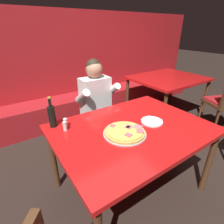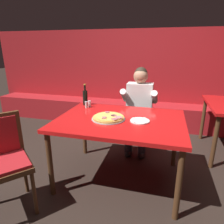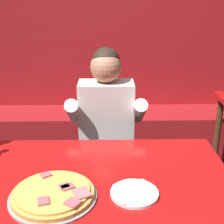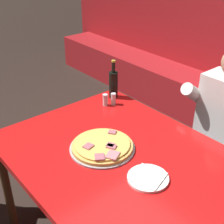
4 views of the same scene
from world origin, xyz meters
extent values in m
plane|color=black|center=(0.00, 0.00, 0.00)|extent=(24.00, 24.00, 0.00)
cube|color=#A3191E|center=(0.00, 2.18, 0.95)|extent=(6.80, 0.16, 1.90)
cube|color=#A3191E|center=(0.00, 1.86, 0.23)|extent=(6.46, 0.48, 0.46)
cylinder|color=#4C2D19|center=(-0.65, -0.47, 0.37)|extent=(0.06, 0.06, 0.74)
cylinder|color=#4C2D19|center=(0.65, -0.47, 0.37)|extent=(0.06, 0.06, 0.74)
cylinder|color=#4C2D19|center=(-0.65, 0.47, 0.37)|extent=(0.06, 0.06, 0.74)
cylinder|color=#4C2D19|center=(0.65, 0.47, 0.37)|extent=(0.06, 0.06, 0.74)
cube|color=red|center=(0.00, 0.00, 0.76)|extent=(1.41, 1.05, 0.04)
cylinder|color=#9E9EA3|center=(-0.13, -0.05, 0.78)|extent=(0.38, 0.38, 0.01)
cylinder|color=gold|center=(-0.13, -0.05, 0.80)|extent=(0.35, 0.35, 0.02)
cylinder|color=#E0B251|center=(-0.13, -0.05, 0.81)|extent=(0.32, 0.32, 0.01)
cube|color=#C6757A|center=(0.00, -0.07, 0.82)|extent=(0.09, 0.10, 0.01)
cube|color=#A85B66|center=(-0.17, 0.07, 0.82)|extent=(0.06, 0.06, 0.01)
cube|color=#A85B66|center=(-0.15, -0.13, 0.82)|extent=(0.06, 0.06, 0.01)
cube|color=#A85B66|center=(-0.03, -0.14, 0.82)|extent=(0.08, 0.07, 0.01)
cube|color=#A85B66|center=(-0.06, -0.03, 0.82)|extent=(0.07, 0.06, 0.01)
cube|color=#B76670|center=(-0.08, -0.02, 0.82)|extent=(0.06, 0.05, 0.01)
cylinder|color=white|center=(0.22, -0.03, 0.79)|extent=(0.21, 0.21, 0.01)
cube|color=white|center=(0.22, -0.03, 0.80)|extent=(0.19, 0.19, 0.01)
cylinder|color=black|center=(-0.59, 0.43, 0.88)|extent=(0.07, 0.07, 0.20)
cylinder|color=black|center=(-0.59, 0.43, 1.02)|extent=(0.03, 0.03, 0.08)
cylinder|color=#B29933|center=(-0.59, 0.43, 1.07)|extent=(0.03, 0.03, 0.01)
cylinder|color=silver|center=(-0.50, 0.36, 0.82)|extent=(0.04, 0.04, 0.07)
cylinder|color=#516B33|center=(-0.50, 0.36, 0.80)|extent=(0.03, 0.03, 0.04)
cylinder|color=silver|center=(-0.50, 0.36, 0.86)|extent=(0.04, 0.04, 0.01)
cylinder|color=silver|center=(-0.53, 0.30, 0.82)|extent=(0.04, 0.04, 0.07)
cylinder|color=#B23323|center=(-0.53, 0.30, 0.80)|extent=(0.03, 0.03, 0.04)
cylinder|color=silver|center=(-0.53, 0.30, 0.86)|extent=(0.04, 0.04, 0.01)
ellipsoid|color=black|center=(0.00, 0.58, 0.04)|extent=(0.11, 0.24, 0.09)
ellipsoid|color=black|center=(0.20, 0.58, 0.04)|extent=(0.11, 0.24, 0.09)
cylinder|color=#282833|center=(0.00, 0.58, 0.23)|extent=(0.11, 0.11, 0.43)
cylinder|color=#282833|center=(0.20, 0.58, 0.23)|extent=(0.11, 0.11, 0.43)
cube|color=#282833|center=(0.10, 0.68, 0.51)|extent=(0.34, 0.40, 0.12)
cube|color=silver|center=(0.10, 0.88, 0.78)|extent=(0.38, 0.22, 0.52)
cylinder|color=silver|center=(-0.12, 0.80, 0.86)|extent=(0.09, 0.30, 0.25)
cylinder|color=silver|center=(0.32, 0.80, 0.86)|extent=(0.09, 0.30, 0.25)
sphere|color=tan|center=(0.10, 0.88, 1.15)|extent=(0.21, 0.21, 0.21)
sphere|color=#2D2319|center=(0.10, 0.90, 1.18)|extent=(0.19, 0.19, 0.19)
cylinder|color=#4C2D19|center=(-0.65, -0.75, 0.23)|extent=(0.04, 0.04, 0.47)
cylinder|color=#4C2D19|center=(-0.94, -0.51, 0.23)|extent=(0.04, 0.04, 0.47)
cube|color=#4C2D19|center=(-0.92, -0.78, 0.49)|extent=(0.62, 0.62, 0.05)
cube|color=#A3191E|center=(-0.92, -0.78, 0.53)|extent=(0.57, 0.57, 0.03)
cylinder|color=#4C2D19|center=(1.14, 0.54, 0.37)|extent=(0.06, 0.06, 0.74)
cylinder|color=#4C2D19|center=(1.14, 1.47, 0.37)|extent=(0.06, 0.06, 0.74)
camera|label=1|loc=(-0.94, -1.04, 1.62)|focal=28.00mm
camera|label=2|loc=(0.46, -2.06, 1.54)|focal=32.00mm
camera|label=3|loc=(0.11, -1.17, 1.58)|focal=50.00mm
camera|label=4|loc=(1.03, -0.93, 1.84)|focal=50.00mm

